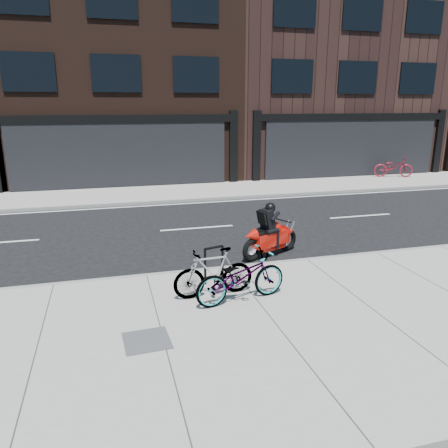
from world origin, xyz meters
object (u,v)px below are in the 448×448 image
object	(u,v)px
bike_rack	(214,261)
motorcycle	(273,234)
bicycle_rear	(214,272)
utility_grate	(147,340)
bicycle_far	(393,167)
bicycle_front	(241,277)

from	to	relation	value
bike_rack	motorcycle	size ratio (longest dim) A/B	0.45
bicycle_rear	utility_grate	distance (m)	2.13
bicycle_far	motorcycle	bearing A→B (deg)	150.70
motorcycle	bicycle_far	distance (m)	14.40
bicycle_rear	bike_rack	bearing A→B (deg)	161.74
utility_grate	bicycle_rear	bearing A→B (deg)	43.84
motorcycle	bicycle_rear	bearing A→B (deg)	-157.37
bike_rack	bicycle_far	size ratio (longest dim) A/B	0.40
bike_rack	bicycle_far	world-z (taller)	bicycle_far
bicycle_front	bicycle_far	world-z (taller)	bicycle_far
bicycle_rear	bicycle_far	world-z (taller)	bicycle_far
bike_rack	utility_grate	world-z (taller)	bike_rack
bicycle_far	bike_rack	bearing A→B (deg)	150.28
motorcycle	utility_grate	distance (m)	5.31
bicycle_rear	bicycle_far	size ratio (longest dim) A/B	0.82
bicycle_front	motorcycle	world-z (taller)	motorcycle
bicycle_front	bicycle_rear	world-z (taller)	bicycle_front
bicycle_front	motorcycle	distance (m)	3.24
bicycle_far	utility_grate	bearing A→B (deg)	151.61
bicycle_front	utility_grate	size ratio (longest dim) A/B	2.58
bicycle_rear	bicycle_far	xyz separation A→B (m)	(12.84, 12.05, 0.03)
motorcycle	bicycle_far	bearing A→B (deg)	18.01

